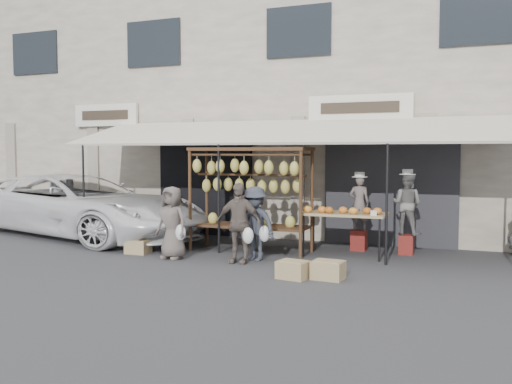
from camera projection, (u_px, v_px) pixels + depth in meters
ground_plane at (241, 266)px, 10.66m from camera, size 90.00×90.00×0.00m
shophouse at (330, 100)px, 16.41m from camera, size 24.00×6.15×7.30m
awning at (282, 132)px, 12.58m from camera, size 10.00×2.35×2.92m
banana_rack at (250, 179)px, 12.12m from camera, size 2.60×0.90×2.24m
produce_table at (344, 214)px, 11.62m from camera, size 1.70×0.90×1.04m
vendor_left at (359, 203)px, 12.33m from camera, size 0.48×0.35×1.19m
vendor_right at (407, 204)px, 11.85m from camera, size 0.74×0.64×1.30m
customer_left at (172, 223)px, 11.37m from camera, size 0.79×0.60×1.46m
customer_mid at (238, 223)px, 10.95m from camera, size 0.92×0.41×1.55m
customer_right at (255, 224)px, 11.20m from camera, size 1.06×0.79×1.46m
stool_left at (359, 240)px, 12.38m from camera, size 0.40×0.40×0.45m
stool_right at (406, 245)px, 11.91m from camera, size 0.35×0.35×0.41m
crate_near_a at (293, 270)px, 9.62m from camera, size 0.55×0.46×0.30m
crate_near_b at (328, 270)px, 9.57m from camera, size 0.55×0.43×0.31m
crate_far at (138, 247)px, 12.00m from camera, size 0.49×0.38×0.28m
van at (75, 190)px, 14.68m from camera, size 6.07×3.94×2.33m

